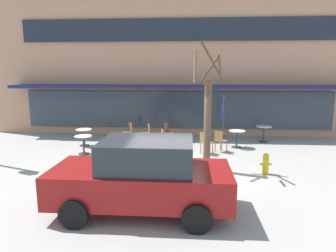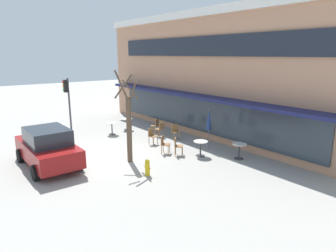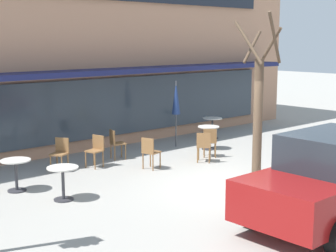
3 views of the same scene
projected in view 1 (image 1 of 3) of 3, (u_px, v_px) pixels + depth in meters
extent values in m
plane|color=#9E9B93|center=(168.00, 173.00, 9.87)|extent=(80.00, 80.00, 0.00)
cube|color=tan|center=(179.00, 65.00, 19.01)|extent=(19.61, 8.00, 7.39)
cube|color=#191E4C|center=(176.00, 87.00, 14.76)|extent=(16.67, 1.10, 0.16)
cube|color=#1E232D|center=(177.00, 30.00, 14.73)|extent=(15.69, 0.10, 1.10)
cube|color=#2D3842|center=(176.00, 110.00, 15.45)|extent=(15.69, 0.10, 1.90)
cylinder|color=#333338|center=(84.00, 154.00, 12.12)|extent=(0.44, 0.44, 0.03)
cylinder|color=#333338|center=(84.00, 145.00, 12.05)|extent=(0.07, 0.07, 0.70)
cylinder|color=silver|center=(83.00, 136.00, 11.98)|extent=(0.70, 0.70, 0.03)
cylinder|color=#333338|center=(263.00, 142.00, 14.20)|extent=(0.44, 0.44, 0.03)
cylinder|color=#333338|center=(264.00, 134.00, 14.14)|extent=(0.07, 0.07, 0.70)
cylinder|color=silver|center=(264.00, 127.00, 14.07)|extent=(0.70, 0.70, 0.03)
cylinder|color=#333338|center=(85.00, 145.00, 13.47)|extent=(0.44, 0.44, 0.03)
cylinder|color=#333338|center=(84.00, 138.00, 13.40)|extent=(0.07, 0.07, 0.70)
cylinder|color=silver|center=(84.00, 130.00, 13.34)|extent=(0.70, 0.70, 0.03)
cylinder|color=#333338|center=(236.00, 147.00, 13.17)|extent=(0.44, 0.44, 0.03)
cylinder|color=#333338|center=(237.00, 139.00, 13.10)|extent=(0.07, 0.07, 0.70)
cylinder|color=silver|center=(237.00, 131.00, 13.03)|extent=(0.70, 0.70, 0.03)
cylinder|color=#4C4C51|center=(223.00, 119.00, 14.01)|extent=(0.04, 0.04, 2.20)
cone|color=navy|center=(224.00, 107.00, 13.91)|extent=(0.28, 0.28, 1.10)
cylinder|color=olive|center=(174.00, 137.00, 14.31)|extent=(0.04, 0.04, 0.45)
cylinder|color=olive|center=(172.00, 138.00, 14.00)|extent=(0.04, 0.04, 0.45)
cylinder|color=olive|center=(168.00, 136.00, 14.43)|extent=(0.04, 0.04, 0.45)
cylinder|color=olive|center=(165.00, 138.00, 14.12)|extent=(0.04, 0.04, 0.45)
cube|color=olive|center=(170.00, 132.00, 14.17)|extent=(0.50, 0.50, 0.04)
cube|color=olive|center=(166.00, 127.00, 14.19)|extent=(0.15, 0.39, 0.40)
cylinder|color=olive|center=(170.00, 144.00, 12.85)|extent=(0.04, 0.04, 0.45)
cylinder|color=olive|center=(171.00, 146.00, 12.52)|extent=(0.04, 0.04, 0.45)
cylinder|color=olive|center=(162.00, 144.00, 12.80)|extent=(0.04, 0.04, 0.45)
cylinder|color=olive|center=(163.00, 146.00, 12.47)|extent=(0.04, 0.04, 0.45)
cube|color=olive|center=(167.00, 140.00, 12.61)|extent=(0.48, 0.48, 0.04)
cube|color=olive|center=(162.00, 135.00, 12.55)|extent=(0.13, 0.40, 0.40)
cylinder|color=olive|center=(142.00, 139.00, 13.71)|extent=(0.04, 0.04, 0.45)
cylinder|color=olive|center=(141.00, 138.00, 14.04)|extent=(0.04, 0.04, 0.45)
cylinder|color=olive|center=(149.00, 139.00, 13.77)|extent=(0.04, 0.04, 0.45)
cylinder|color=olive|center=(148.00, 138.00, 14.10)|extent=(0.04, 0.04, 0.45)
cube|color=olive|center=(145.00, 133.00, 13.86)|extent=(0.49, 0.49, 0.04)
cube|color=olive|center=(149.00, 129.00, 13.85)|extent=(0.14, 0.40, 0.40)
cylinder|color=olive|center=(207.00, 147.00, 12.37)|extent=(0.04, 0.04, 0.45)
cylinder|color=olive|center=(213.00, 149.00, 12.10)|extent=(0.04, 0.04, 0.45)
cylinder|color=olive|center=(201.00, 148.00, 12.18)|extent=(0.04, 0.04, 0.45)
cylinder|color=olive|center=(206.00, 150.00, 11.91)|extent=(0.04, 0.04, 0.45)
cube|color=olive|center=(207.00, 142.00, 12.10)|extent=(0.56, 0.56, 0.04)
cube|color=olive|center=(204.00, 138.00, 11.95)|extent=(0.28, 0.34, 0.40)
cylinder|color=olive|center=(220.00, 145.00, 12.67)|extent=(0.04, 0.04, 0.45)
cylinder|color=olive|center=(227.00, 147.00, 12.42)|extent=(0.04, 0.04, 0.45)
cylinder|color=olive|center=(215.00, 146.00, 12.45)|extent=(0.04, 0.04, 0.45)
cylinder|color=olive|center=(222.00, 148.00, 12.20)|extent=(0.04, 0.04, 0.45)
cube|color=olive|center=(221.00, 141.00, 12.39)|extent=(0.57, 0.57, 0.04)
cube|color=olive|center=(219.00, 136.00, 12.24)|extent=(0.31, 0.31, 0.40)
cylinder|color=olive|center=(125.00, 138.00, 14.05)|extent=(0.04, 0.04, 0.45)
cylinder|color=olive|center=(122.00, 136.00, 14.36)|extent=(0.04, 0.04, 0.45)
cylinder|color=olive|center=(131.00, 137.00, 14.20)|extent=(0.04, 0.04, 0.45)
cylinder|color=olive|center=(129.00, 136.00, 14.50)|extent=(0.04, 0.04, 0.45)
cube|color=olive|center=(127.00, 132.00, 14.23)|extent=(0.55, 0.55, 0.04)
cube|color=olive|center=(130.00, 127.00, 14.27)|extent=(0.23, 0.37, 0.40)
cube|color=maroon|center=(141.00, 183.00, 7.09)|extent=(4.20, 1.80, 0.76)
cube|color=#232B33|center=(147.00, 154.00, 6.95)|extent=(2.10, 1.60, 0.68)
cylinder|color=black|center=(74.00, 214.00, 6.37)|extent=(0.64, 0.22, 0.64)
cylinder|color=black|center=(99.00, 183.00, 8.13)|extent=(0.64, 0.22, 0.64)
cylinder|color=black|center=(197.00, 218.00, 6.18)|extent=(0.64, 0.22, 0.64)
cylinder|color=black|center=(195.00, 186.00, 7.95)|extent=(0.64, 0.22, 0.64)
cylinder|color=brown|center=(207.00, 126.00, 9.94)|extent=(0.24, 0.24, 3.06)
cylinder|color=brown|center=(220.00, 69.00, 9.50)|extent=(0.25, 0.77, 0.92)
cylinder|color=brown|center=(209.00, 70.00, 9.87)|extent=(0.62, 0.15, 0.84)
cylinder|color=brown|center=(195.00, 66.00, 9.63)|extent=(0.12, 0.94, 1.07)
cylinder|color=brown|center=(213.00, 62.00, 9.19)|extent=(0.83, 0.28, 1.29)
cylinder|color=gold|center=(265.00, 166.00, 9.74)|extent=(0.20, 0.20, 0.55)
sphere|color=gold|center=(266.00, 156.00, 9.68)|extent=(0.19, 0.19, 0.19)
cylinder|color=gold|center=(261.00, 164.00, 9.74)|extent=(0.10, 0.07, 0.07)
cylinder|color=gold|center=(270.00, 164.00, 9.72)|extent=(0.10, 0.07, 0.07)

